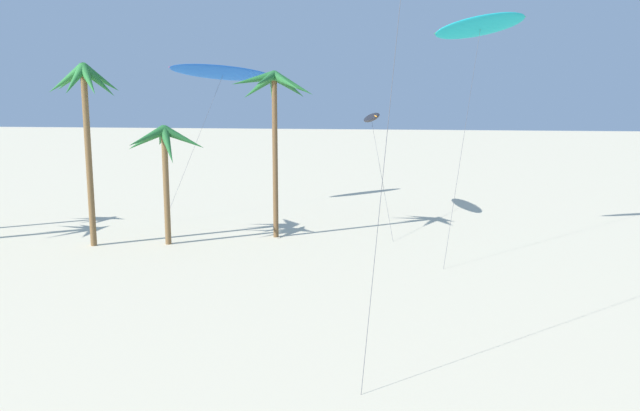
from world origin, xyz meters
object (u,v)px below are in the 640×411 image
(palm_tree_3, at_px, (85,95))
(flying_kite_0, at_px, (481,26))
(palm_tree_4, at_px, (274,95))
(palm_tree_2, at_px, (165,146))
(flying_kite_3, at_px, (223,73))
(flying_kite_2, at_px, (371,118))

(palm_tree_3, xyz_separation_m, flying_kite_0, (21.57, 4.83, 3.86))
(palm_tree_4, bearing_deg, palm_tree_2, -157.34)
(palm_tree_4, bearing_deg, palm_tree_3, -161.59)
(palm_tree_3, height_order, palm_tree_4, palm_tree_3)
(palm_tree_4, xyz_separation_m, flying_kite_3, (-5.83, 10.70, 1.52))
(palm_tree_2, xyz_separation_m, palm_tree_4, (5.80, 2.42, 2.83))
(palm_tree_2, relative_size, flying_kite_3, 0.63)
(flying_kite_0, bearing_deg, palm_tree_4, -172.49)
(palm_tree_2, bearing_deg, palm_tree_3, -168.00)
(flying_kite_0, height_order, flying_kite_2, flying_kite_0)
(flying_kite_0, distance_m, flying_kite_2, 10.36)
(flying_kite_0, relative_size, flying_kite_2, 1.20)
(palm_tree_3, xyz_separation_m, palm_tree_4, (9.88, 3.29, -0.02))
(palm_tree_4, xyz_separation_m, flying_kite_2, (5.30, 7.58, -1.60))
(flying_kite_0, bearing_deg, palm_tree_2, -167.24)
(palm_tree_4, xyz_separation_m, flying_kite_0, (11.69, 1.54, 3.88))
(palm_tree_2, height_order, palm_tree_4, palm_tree_4)
(palm_tree_2, distance_m, flying_kite_3, 13.82)
(palm_tree_4, height_order, flying_kite_2, palm_tree_4)
(palm_tree_2, distance_m, flying_kite_0, 19.14)
(palm_tree_3, bearing_deg, palm_tree_2, 12.00)
(palm_tree_3, height_order, flying_kite_3, flying_kite_3)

